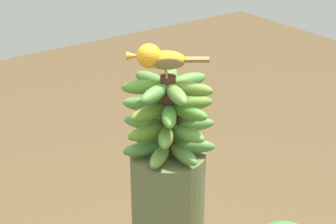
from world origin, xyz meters
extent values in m
cylinder|color=#4C2D1E|center=(0.00, 0.00, 1.18)|extent=(0.04, 0.04, 0.25)
ellipsoid|color=#4B7D37|center=(0.07, -0.02, 1.09)|extent=(0.13, 0.07, 0.04)
ellipsoid|color=#5D883A|center=(0.06, 0.04, 1.09)|extent=(0.12, 0.11, 0.04)
ellipsoid|color=#54803B|center=(0.00, 0.08, 1.09)|extent=(0.05, 0.13, 0.04)
ellipsoid|color=#4B7D39|center=(-0.06, 0.05, 1.09)|extent=(0.12, 0.11, 0.04)
ellipsoid|color=#527C2F|center=(-0.07, -0.01, 1.09)|extent=(0.13, 0.06, 0.04)
ellipsoid|color=#5A8237|center=(-0.04, -0.07, 1.09)|extent=(0.09, 0.13, 0.04)
ellipsoid|color=#537C36|center=(0.03, -0.07, 1.09)|extent=(0.09, 0.13, 0.04)
ellipsoid|color=#578938|center=(-0.01, 0.07, 1.15)|extent=(0.06, 0.13, 0.04)
ellipsoid|color=#52893C|center=(-0.07, 0.03, 1.15)|extent=(0.13, 0.09, 0.04)
ellipsoid|color=#558429|center=(-0.07, -0.03, 1.15)|extent=(0.13, 0.09, 0.04)
ellipsoid|color=olive|center=(-0.02, -0.07, 1.15)|extent=(0.07, 0.13, 0.04)
ellipsoid|color=#4E8E36|center=(0.04, -0.06, 1.15)|extent=(0.11, 0.12, 0.04)
ellipsoid|color=#568829|center=(0.07, 0.00, 1.15)|extent=(0.12, 0.04, 0.04)
ellipsoid|color=olive|center=(0.05, 0.06, 1.15)|extent=(0.11, 0.12, 0.04)
ellipsoid|color=#59813B|center=(-0.06, -0.04, 1.21)|extent=(0.13, 0.10, 0.04)
ellipsoid|color=#517F2B|center=(-0.01, -0.07, 1.21)|extent=(0.06, 0.13, 0.04)
ellipsoid|color=#52893B|center=(0.05, -0.05, 1.21)|extent=(0.12, 0.12, 0.04)
ellipsoid|color=#598229|center=(0.07, 0.01, 1.21)|extent=(0.13, 0.05, 0.04)
ellipsoid|color=#4C8D34|center=(0.04, 0.06, 1.21)|extent=(0.10, 0.13, 0.04)
ellipsoid|color=#4A812A|center=(-0.02, 0.07, 1.21)|extent=(0.08, 0.13, 0.04)
ellipsoid|color=#58822A|center=(-0.07, 0.03, 1.21)|extent=(0.13, 0.08, 0.04)
ellipsoid|color=#4E8A29|center=(0.06, -0.03, 1.27)|extent=(0.13, 0.10, 0.04)
ellipsoid|color=#4B7B38|center=(0.06, 0.03, 1.27)|extent=(0.13, 0.09, 0.04)
ellipsoid|color=#5B7E36|center=(0.02, 0.07, 1.27)|extent=(0.07, 0.13, 0.04)
ellipsoid|color=olive|center=(-0.04, 0.06, 1.27)|extent=(0.11, 0.12, 0.04)
ellipsoid|color=#508736|center=(-0.07, 0.00, 1.27)|extent=(0.13, 0.05, 0.04)
ellipsoid|color=#4F8537|center=(-0.05, -0.05, 1.27)|extent=(0.11, 0.12, 0.04)
ellipsoid|color=#527D37|center=(0.01, -0.07, 1.27)|extent=(0.06, 0.13, 0.04)
cone|color=brown|center=(-0.04, 0.02, 1.20)|extent=(0.04, 0.04, 0.06)
cylinder|color=#C68933|center=(0.00, -0.01, 1.31)|extent=(0.01, 0.01, 0.02)
cylinder|color=#C68933|center=(0.02, 0.02, 1.31)|extent=(0.01, 0.00, 0.02)
ellipsoid|color=orange|center=(0.01, 0.00, 1.35)|extent=(0.12, 0.10, 0.05)
ellipsoid|color=brown|center=(-0.01, -0.02, 1.35)|extent=(0.07, 0.05, 0.03)
ellipsoid|color=brown|center=(0.02, 0.03, 1.35)|extent=(0.07, 0.05, 0.03)
cube|color=brown|center=(-0.06, 0.05, 1.35)|extent=(0.07, 0.06, 0.01)
sphere|color=orange|center=(0.05, -0.03, 1.36)|extent=(0.07, 0.07, 0.07)
sphere|color=black|center=(0.07, -0.01, 1.37)|extent=(0.01, 0.01, 0.01)
cone|color=orange|center=(0.08, -0.05, 1.36)|extent=(0.04, 0.04, 0.02)
camera|label=1|loc=(0.88, 1.23, 1.89)|focal=62.31mm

